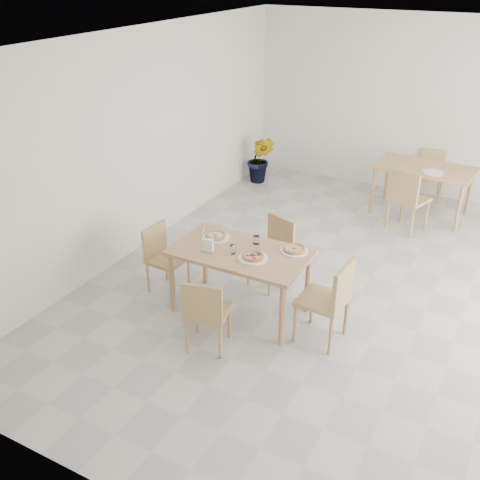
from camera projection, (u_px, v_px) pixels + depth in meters
The scene contains 21 objects.
main_table at pixel (240, 258), 5.95m from camera, with size 1.45×0.83×0.75m.
chair_south at pixel (205, 310), 5.41m from camera, with size 0.49×0.49×0.81m.
chair_north at pixel (275, 247), 6.57m from camera, with size 0.52×0.52×0.83m.
chair_west at pixel (162, 254), 6.46m from camera, with size 0.42×0.42×0.79m.
chair_east at pixel (331, 297), 5.52m from camera, with size 0.48×0.48×0.91m.
plate_margherita at pixel (294, 251), 5.89m from camera, with size 0.30×0.30×0.02m, color white.
plate_mushroom at pixel (216, 237), 6.17m from camera, with size 0.30×0.30×0.02m, color white.
plate_pepperoni at pixel (253, 258), 5.75m from camera, with size 0.31×0.31×0.02m, color white.
pizza_margherita at pixel (294, 249), 5.88m from camera, with size 0.31×0.31×0.03m.
pizza_mushroom at pixel (216, 235), 6.16m from camera, with size 0.29×0.29×0.03m.
pizza_pepperoni at pixel (253, 256), 5.74m from camera, with size 0.30×0.30×0.03m.
tumbler_a at pixel (233, 249), 5.84m from camera, with size 0.07×0.07×0.09m, color white.
tumbler_b at pixel (256, 240), 6.04m from camera, with size 0.07×0.07×0.09m, color white.
napkin_holder at pixel (208, 246), 5.86m from camera, with size 0.14×0.09×0.15m.
fork_a at pixel (233, 252), 5.89m from camera, with size 0.02×0.18×0.01m, color silver.
fork_b at pixel (204, 230), 6.35m from camera, with size 0.01×0.18×0.01m, color silver.
second_table at pixel (424, 173), 8.29m from camera, with size 1.46×0.90×0.75m.
chair_back_s at pixel (407, 196), 7.79m from camera, with size 0.58×0.58×0.93m.
chair_back_n at pixel (431, 171), 8.97m from camera, with size 0.46×0.46×0.78m.
plate_empty at pixel (433, 173), 8.01m from camera, with size 0.28×0.28×0.02m, color white.
potted_plant at pixel (260, 159), 9.60m from camera, with size 0.45×0.37×0.82m, color #1C5E22.
Camera 1 is at (1.40, -5.56, 3.53)m, focal length 42.00 mm.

